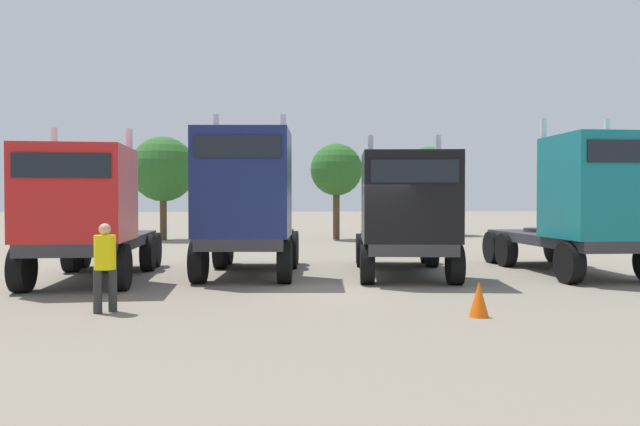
% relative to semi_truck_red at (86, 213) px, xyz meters
% --- Properties ---
extents(ground, '(200.00, 200.00, 0.00)m').
position_rel_semi_truck_red_xyz_m(ground, '(6.70, -1.52, -1.80)').
color(ground, gray).
extents(semi_truck_red, '(2.62, 6.34, 4.01)m').
position_rel_semi_truck_red_xyz_m(semi_truck_red, '(0.00, 0.00, 0.00)').
color(semi_truck_red, '#333338').
rests_on(semi_truck_red, ground).
extents(semi_truck_navy, '(3.15, 5.97, 4.55)m').
position_rel_semi_truck_red_xyz_m(semi_truck_navy, '(4.02, 0.69, 0.25)').
color(semi_truck_navy, '#333338').
rests_on(semi_truck_navy, ground).
extents(semi_truck_black, '(3.42, 6.58, 3.95)m').
position_rel_semi_truck_red_xyz_m(semi_truck_black, '(8.34, 0.22, -0.07)').
color(semi_truck_black, '#333338').
rests_on(semi_truck_black, ground).
extents(semi_truck_teal, '(2.66, 6.39, 4.44)m').
position_rel_semi_truck_red_xyz_m(semi_truck_teal, '(13.31, -0.17, 0.18)').
color(semi_truck_teal, '#333338').
rests_on(semi_truck_teal, ground).
extents(visitor_in_hivis, '(0.55, 0.55, 1.68)m').
position_rel_semi_truck_red_xyz_m(visitor_in_hivis, '(1.44, -4.04, -0.83)').
color(visitor_in_hivis, '#2D2D2D').
rests_on(visitor_in_hivis, ground).
extents(traffic_cone_near, '(0.36, 0.36, 0.65)m').
position_rel_semi_truck_red_xyz_m(traffic_cone_near, '(8.28, -5.22, -1.47)').
color(traffic_cone_near, '#F2590C').
rests_on(traffic_cone_near, ground).
extents(oak_far_left, '(3.46, 3.46, 5.52)m').
position_rel_semi_truck_red_xyz_m(oak_far_left, '(-0.59, 16.87, 1.97)').
color(oak_far_left, '#4C3823').
rests_on(oak_far_left, ground).
extents(oak_far_centre, '(2.81, 2.81, 5.20)m').
position_rel_semi_truck_red_xyz_m(oak_far_centre, '(8.65, 16.35, 1.95)').
color(oak_far_centre, '#4C3823').
rests_on(oak_far_centre, ground).
extents(oak_far_right, '(3.31, 3.31, 5.43)m').
position_rel_semi_truck_red_xyz_m(oak_far_right, '(14.91, 20.03, 1.95)').
color(oak_far_right, '#4C3823').
rests_on(oak_far_right, ground).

